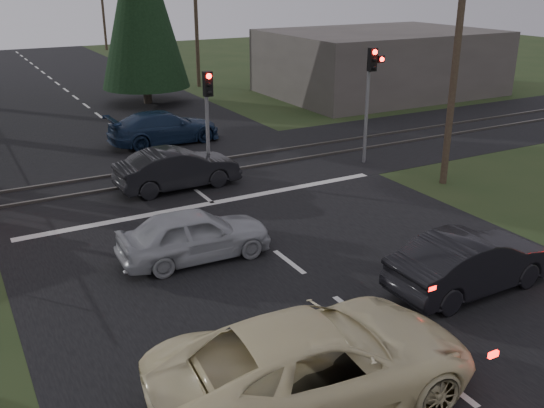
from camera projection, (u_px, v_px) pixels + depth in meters
ground at (354, 312)px, 14.13m from camera, size 120.00×120.00×0.00m
road at (193, 188)px, 22.31m from camera, size 14.00×100.00×0.01m
rail_corridor at (174, 173)px, 23.94m from camera, size 120.00×8.00×0.01m
stop_line at (213, 203)px, 20.83m from camera, size 13.00×0.35×0.00m
rail_near at (181, 178)px, 23.27m from camera, size 120.00×0.12×0.10m
rail_far at (167, 167)px, 24.58m from camera, size 120.00×0.12×0.10m
traffic_signal_right at (371, 83)px, 24.11m from camera, size 0.68×0.48×4.70m
traffic_signal_center at (208, 107)px, 22.32m from camera, size 0.32×0.48×4.10m
utility_pole_near at (456, 55)px, 21.19m from camera, size 1.80×0.26×9.00m
utility_pole_mid at (196, 16)px, 40.83m from camera, size 1.80×0.26×9.00m
utility_pole_far at (102, 2)px, 61.29m from camera, size 1.80×0.26×9.00m
conifer_tree at (141, 0)px, 34.85m from camera, size 5.20×5.20×11.00m
building_right at (380, 62)px, 39.54m from camera, size 14.00×10.00×4.00m
cream_coupe at (316, 362)px, 10.91m from camera, size 6.26×3.24×1.69m
dark_hatchback at (471, 262)px, 14.92m from camera, size 4.51×1.63×1.48m
silver_car at (194, 235)px, 16.56m from camera, size 4.26×1.85×1.43m
blue_sedan at (164, 128)px, 27.95m from camera, size 5.22×2.24×1.50m
dark_car_far at (178, 169)px, 22.05m from camera, size 4.53×1.66×1.48m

